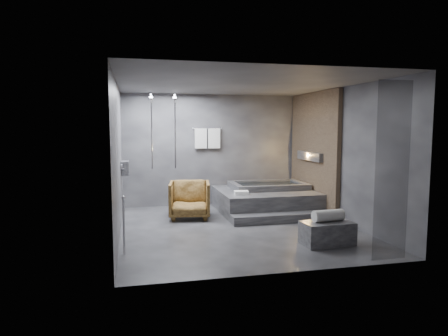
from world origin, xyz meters
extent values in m
plane|color=#28282A|center=(0.00, 0.00, 0.00)|extent=(5.00, 5.00, 0.00)
cube|color=#434345|center=(0.00, 0.00, 2.80)|extent=(4.50, 5.00, 0.04)
cube|color=#313135|center=(0.00, 2.50, 1.40)|extent=(4.50, 0.04, 2.80)
cube|color=#313135|center=(0.00, -2.50, 1.40)|extent=(4.50, 0.04, 2.80)
cube|color=#313135|center=(-2.25, 0.00, 1.40)|extent=(0.04, 5.00, 2.80)
cube|color=#313135|center=(2.25, 0.00, 1.40)|extent=(0.04, 5.00, 2.80)
cube|color=#9F7F5D|center=(2.19, 1.25, 1.40)|extent=(0.10, 2.40, 2.78)
cube|color=#FF9938|center=(2.11, 1.25, 1.30)|extent=(0.14, 1.20, 0.20)
cube|color=slate|center=(-2.16, 1.40, 1.10)|extent=(0.16, 0.42, 0.30)
imported|color=beige|center=(-2.15, 1.30, 1.05)|extent=(0.08, 0.08, 0.21)
imported|color=beige|center=(-2.15, 1.50, 1.03)|extent=(0.07, 0.07, 0.15)
cylinder|color=silver|center=(-1.00, 2.05, 1.90)|extent=(0.04, 0.04, 1.80)
cylinder|color=silver|center=(-1.55, 2.05, 1.90)|extent=(0.04, 0.04, 1.80)
cylinder|color=silver|center=(-0.15, 2.44, 1.95)|extent=(0.75, 0.02, 0.02)
cube|color=white|center=(-0.32, 2.42, 1.70)|extent=(0.30, 0.06, 0.50)
cube|color=white|center=(0.02, 2.42, 1.70)|extent=(0.30, 0.06, 0.50)
cylinder|color=silver|center=(-2.15, -1.20, 0.45)|extent=(0.04, 0.04, 0.90)
cube|color=black|center=(1.65, -2.45, 1.35)|extent=(0.55, 0.01, 2.60)
cube|color=#2C2C2F|center=(1.05, 1.45, 0.25)|extent=(2.20, 2.00, 0.50)
cube|color=#2C2C2F|center=(1.05, 0.27, 0.09)|extent=(2.20, 0.36, 0.18)
cube|color=#2F2F32|center=(1.20, -1.41, 0.19)|extent=(0.88, 0.51, 0.39)
imported|color=#3F290F|center=(-0.80, 1.08, 0.41)|extent=(0.99, 1.01, 0.81)
cylinder|color=silver|center=(1.23, -1.37, 0.49)|extent=(0.57, 0.25, 0.20)
cube|color=white|center=(0.33, 0.93, 0.54)|extent=(0.33, 0.26, 0.08)
camera|label=1|loc=(-1.99, -7.47, 1.99)|focal=32.00mm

